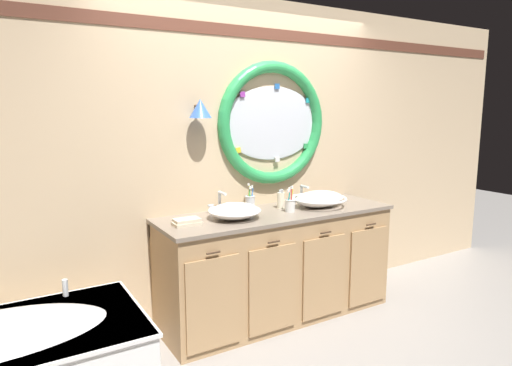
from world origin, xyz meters
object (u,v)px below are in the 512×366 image
object	(u,v)px
sink_basin_right	(319,199)
folded_hand_towel	(187,222)
toothbrush_holder_right	(290,205)
sink_basin_left	(235,211)
toothbrush_holder_left	(250,201)
soap_dispenser	(281,200)

from	to	relation	value
sink_basin_right	folded_hand_towel	bearing A→B (deg)	179.94
toothbrush_holder_right	folded_hand_towel	size ratio (longest dim) A/B	1.08
sink_basin_left	sink_basin_right	distance (m)	0.81
toothbrush_holder_left	toothbrush_holder_right	bearing A→B (deg)	-52.63
sink_basin_right	toothbrush_holder_right	world-z (taller)	toothbrush_holder_right
sink_basin_left	sink_basin_right	size ratio (longest dim) A/B	0.87
sink_basin_right	toothbrush_holder_right	size ratio (longest dim) A/B	2.18
folded_hand_towel	sink_basin_right	bearing A→B (deg)	-0.06
folded_hand_towel	soap_dispenser	bearing A→B (deg)	7.35
toothbrush_holder_right	folded_hand_towel	xyz separation A→B (m)	(-0.87, 0.04, -0.04)
folded_hand_towel	toothbrush_holder_right	bearing A→B (deg)	-2.46
toothbrush_holder_left	folded_hand_towel	distance (m)	0.70
sink_basin_left	toothbrush_holder_left	distance (m)	0.36
toothbrush_holder_right	soap_dispenser	size ratio (longest dim) A/B	1.31
sink_basin_left	toothbrush_holder_left	bearing A→B (deg)	41.19
toothbrush_holder_right	folded_hand_towel	world-z (taller)	toothbrush_holder_right
toothbrush_holder_left	folded_hand_towel	world-z (taller)	toothbrush_holder_left
sink_basin_left	folded_hand_towel	size ratio (longest dim) A/B	2.04
toothbrush_holder_left	folded_hand_towel	size ratio (longest dim) A/B	1.08
sink_basin_left	toothbrush_holder_right	bearing A→B (deg)	-4.26
toothbrush_holder_right	folded_hand_towel	distance (m)	0.87
sink_basin_left	sink_basin_right	world-z (taller)	sink_basin_right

